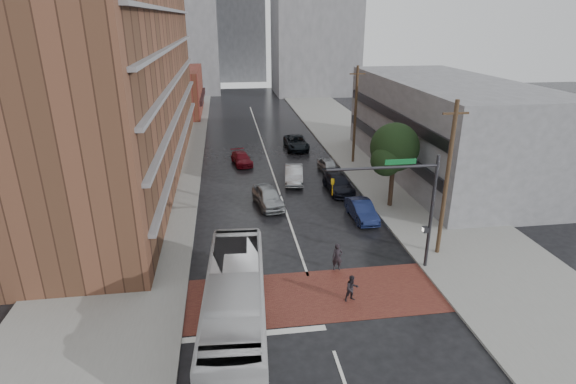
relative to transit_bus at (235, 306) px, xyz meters
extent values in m
plane|color=black|center=(4.39, 2.14, -1.63)|extent=(160.00, 160.00, 0.00)
cube|color=brown|center=(4.39, 2.64, -1.62)|extent=(14.00, 5.00, 0.02)
cube|color=gray|center=(-7.11, 27.14, -1.56)|extent=(9.00, 90.00, 0.15)
cube|color=gray|center=(15.89, 27.14, -1.56)|extent=(9.00, 90.00, 0.15)
cube|color=brown|center=(-9.61, 26.14, 12.37)|extent=(10.00, 44.00, 28.00)
cube|color=maroon|center=(-7.61, 56.14, 1.87)|extent=(8.00, 16.00, 7.00)
cube|color=gray|center=(20.89, 22.14, 2.87)|extent=(11.00, 26.00, 9.00)
cube|color=gray|center=(-9.61, 80.14, 14.37)|extent=(18.00, 16.00, 32.00)
cube|color=gray|center=(4.39, 97.14, 10.37)|extent=(12.00, 10.00, 24.00)
cylinder|color=#332319|center=(12.89, 14.14, 0.37)|extent=(0.36, 0.36, 4.00)
sphere|color=black|center=(12.89, 14.14, 3.37)|extent=(3.80, 3.80, 3.80)
sphere|color=black|center=(11.99, 13.34, 2.57)|extent=(2.40, 2.40, 2.40)
sphere|color=black|center=(13.69, 14.94, 2.77)|extent=(2.60, 2.60, 2.60)
cylinder|color=#2D2D33|center=(11.69, 4.64, 1.97)|extent=(0.20, 0.20, 7.20)
cylinder|color=#2D2D33|center=(8.49, 4.64, 4.97)|extent=(6.40, 0.16, 0.16)
imported|color=gold|center=(5.69, 4.64, 3.97)|extent=(0.20, 0.16, 1.00)
cube|color=#0C5926|center=(9.49, 4.64, 5.27)|extent=(1.80, 0.05, 0.30)
cube|color=#2D2D33|center=(11.44, 4.64, 0.97)|extent=(0.30, 0.30, 0.35)
cylinder|color=#473321|center=(13.19, 6.14, 3.37)|extent=(0.26, 0.26, 10.00)
cube|color=#473321|center=(13.19, 6.14, 7.57)|extent=(1.60, 0.12, 0.12)
cylinder|color=#473321|center=(13.19, 26.14, 3.37)|extent=(0.26, 0.26, 10.00)
cube|color=#473321|center=(13.19, 26.14, 7.57)|extent=(1.60, 0.12, 0.12)
imported|color=#BABABC|center=(0.00, 0.00, 0.00)|extent=(3.45, 11.86, 3.26)
imported|color=black|center=(6.27, 5.14, -0.77)|extent=(0.67, 0.48, 1.73)
imported|color=black|center=(6.27, 1.90, -0.86)|extent=(0.83, 0.70, 1.53)
imported|color=#999EA1|center=(3.12, 15.66, -0.82)|extent=(2.70, 5.00, 1.61)
imported|color=#B7BBBF|center=(6.07, 21.05, -0.87)|extent=(2.24, 4.79, 1.52)
imported|color=maroon|center=(1.49, 27.29, -1.02)|extent=(2.43, 4.47, 1.23)
imported|color=black|center=(8.11, 32.42, -0.88)|extent=(2.52, 5.43, 1.51)
imported|color=#121B40|center=(9.91, 12.14, -0.92)|extent=(1.65, 4.35, 1.42)
imported|color=black|center=(9.59, 18.14, -0.91)|extent=(2.21, 5.03, 1.44)
imported|color=#929599|center=(9.94, 23.33, -0.96)|extent=(1.97, 4.09, 1.35)
camera|label=1|loc=(-0.04, -18.02, 12.69)|focal=28.00mm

